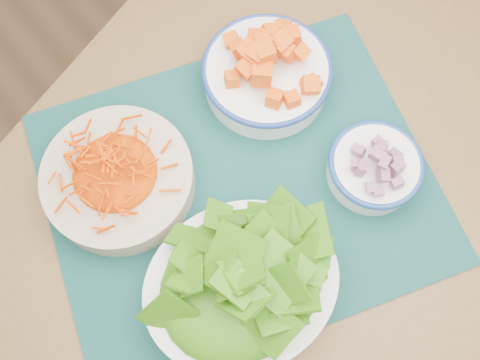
% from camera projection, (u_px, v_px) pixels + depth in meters
% --- Properties ---
extents(ground, '(4.00, 4.00, 0.00)m').
position_uv_depth(ground, '(337.00, 294.00, 1.53)').
color(ground, '#8F6745').
rests_on(ground, ground).
extents(table, '(1.48, 1.20, 0.75)m').
position_uv_depth(table, '(293.00, 188.00, 0.94)').
color(table, brown).
rests_on(table, ground).
extents(placemat, '(0.71, 0.65, 0.00)m').
position_uv_depth(placemat, '(240.00, 187.00, 0.84)').
color(placemat, '#0B2D2D').
rests_on(placemat, table).
extents(carrot_bowl, '(0.27, 0.27, 0.09)m').
position_uv_depth(carrot_bowl, '(117.00, 176.00, 0.80)').
color(carrot_bowl, beige).
rests_on(carrot_bowl, placemat).
extents(squash_bowl, '(0.27, 0.27, 0.11)m').
position_uv_depth(squash_bowl, '(267.00, 69.00, 0.86)').
color(squash_bowl, white).
rests_on(squash_bowl, placemat).
extents(lettuce_bowl, '(0.33, 0.30, 0.13)m').
position_uv_depth(lettuce_bowl, '(241.00, 283.00, 0.72)').
color(lettuce_bowl, white).
rests_on(lettuce_bowl, placemat).
extents(onion_bowl, '(0.15, 0.15, 0.07)m').
position_uv_depth(onion_bowl, '(375.00, 166.00, 0.81)').
color(onion_bowl, white).
rests_on(onion_bowl, placemat).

